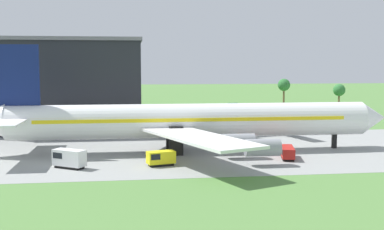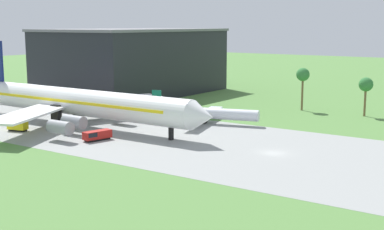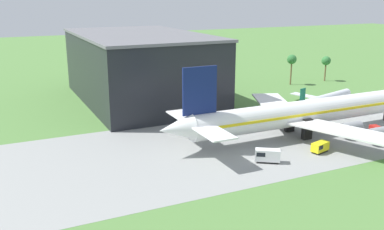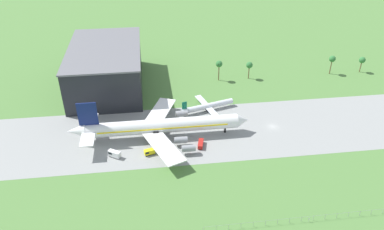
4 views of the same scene
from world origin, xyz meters
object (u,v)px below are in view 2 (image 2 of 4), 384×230
object	(u,v)px
regional_aircraft	(203,113)
fuel_truck	(96,135)
catering_van	(17,125)
terminal_building	(135,62)
jet_airliner	(73,102)

from	to	relation	value
regional_aircraft	fuel_truck	world-z (taller)	regional_aircraft
catering_van	terminal_building	world-z (taller)	terminal_building
regional_aircraft	catering_van	distance (m)	42.17
fuel_truck	catering_van	xyz separation A→B (m)	(-21.38, -2.71, 0.16)
fuel_truck	catering_van	world-z (taller)	catering_van
fuel_truck	terminal_building	size ratio (longest dim) A/B	0.10
fuel_truck	catering_van	bearing A→B (deg)	-172.77
regional_aircraft	fuel_truck	distance (m)	29.08
regional_aircraft	jet_airliner	bearing A→B (deg)	-140.91
regional_aircraft	catering_van	world-z (taller)	regional_aircraft
jet_airliner	catering_van	size ratio (longest dim) A/B	16.49
catering_van	terminal_building	xyz separation A→B (m)	(-19.92, 63.52, 9.62)
regional_aircraft	terminal_building	distance (m)	59.27
jet_airliner	terminal_building	distance (m)	57.87
fuel_truck	terminal_building	xyz separation A→B (m)	(-41.30, 60.81, 9.78)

